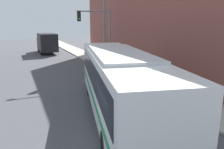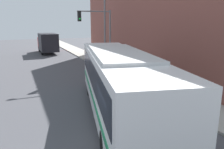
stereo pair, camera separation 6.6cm
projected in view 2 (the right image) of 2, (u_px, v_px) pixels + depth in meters
name	position (u px, v px, depth m)	size (l,w,h in m)	color
sidewalk	(94.00, 59.00, 28.10)	(2.74, 70.00, 0.12)	#A8A399
building_facade	(155.00, 15.00, 22.46)	(6.00, 24.35, 10.87)	brown
city_bus	(118.00, 80.00, 10.66)	(5.11, 11.86, 3.36)	white
delivery_truck	(48.00, 42.00, 33.61)	(2.45, 6.54, 3.04)	black
fire_hydrant	(164.00, 91.00, 13.74)	(0.21, 0.28, 0.72)	#999999
traffic_light_pole	(100.00, 30.00, 20.55)	(3.28, 0.35, 5.68)	slate
parking_meter	(126.00, 68.00, 18.29)	(0.14, 0.14, 1.18)	slate
street_lamp	(103.00, 19.00, 22.11)	(2.31, 0.28, 8.42)	slate
pedestrian_near_corner	(114.00, 60.00, 21.45)	(0.34, 0.34, 1.82)	#23283D
pedestrian_mid_block	(142.00, 70.00, 17.22)	(0.34, 0.34, 1.71)	#23283D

